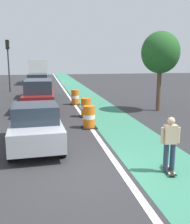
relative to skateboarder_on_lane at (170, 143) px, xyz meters
The scene contains 13 objects.
ground_plane 2.46m from the skateboarder_on_lane, behind, with size 100.00×100.00×0.00m, color #2D2D30.
bike_lane_strip 12.36m from the skateboarder_on_lane, 89.34° to the left, with size 2.50×80.00×0.01m, color #387F60.
lane_divider_stripe 12.43m from the skateboarder_on_lane, 96.28° to the left, with size 0.20×80.00×0.01m, color silver.
skateboarder_on_lane is the anchor object (origin of this frame).
parked_sedan_nearest 4.99m from the skateboarder_on_lane, 141.70° to the left, with size 2.07×4.18×1.70m.
parked_suv_second 10.80m from the skateboarder_on_lane, 110.93° to the left, with size 2.01×4.65×2.04m.
parked_suv_third 17.06m from the skateboarder_on_lane, 103.60° to the left, with size 1.94×4.61×2.04m.
traffic_barrel_front 5.75m from the skateboarder_on_lane, 104.57° to the left, with size 0.73×0.73×1.09m.
traffic_barrel_mid 8.17m from the skateboarder_on_lane, 98.39° to the left, with size 0.73×0.73×1.09m.
traffic_barrel_back 12.42m from the skateboarder_on_lane, 96.07° to the left, with size 0.73×0.73×1.09m.
delivery_truck_down_block 30.86m from the skateboarder_on_lane, 97.58° to the left, with size 2.46×7.64×3.23m.
traffic_light_corner 22.21m from the skateboarder_on_lane, 108.09° to the left, with size 0.41×0.32×5.10m.
street_tree_sidewalk 10.15m from the skateboarder_on_lane, 67.76° to the left, with size 2.40×2.40×5.00m.
Camera 1 is at (-1.32, -7.22, 3.34)m, focal length 42.76 mm.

